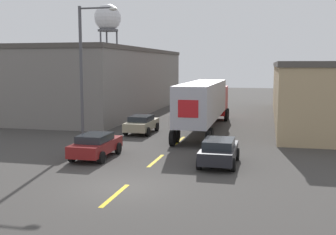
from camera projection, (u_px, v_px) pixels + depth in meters
The scene contains 10 objects.
ground_plane at pixel (124, 188), 18.09m from camera, with size 160.00×160.00×0.00m, color #3D3A38.
road_centerline at pixel (156, 161), 23.16m from camera, with size 0.20×15.80×0.01m.
warehouse_left at pixel (94, 80), 47.65m from camera, with size 13.84×28.31×6.96m.
warehouse_right at pixel (333, 92), 39.31m from camera, with size 10.65×28.94×5.47m.
semi_truck at pixel (205, 101), 33.59m from camera, with size 2.76×16.15×3.91m.
parked_car_left_far at pixel (142, 124), 32.32m from camera, with size 1.93×4.13×1.38m.
parked_car_left_near at pixel (96, 145), 23.77m from camera, with size 1.93×4.13×1.38m.
parked_car_right_near at pixel (219, 151), 22.13m from camera, with size 1.93×4.13×1.38m.
water_tower at pixel (108, 19), 70.22m from camera, with size 4.46×4.46×15.24m.
street_lamp at pixel (85, 66), 27.02m from camera, with size 2.64×0.32×8.93m.
Camera 1 is at (5.92, -16.65, 5.27)m, focal length 45.00 mm.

